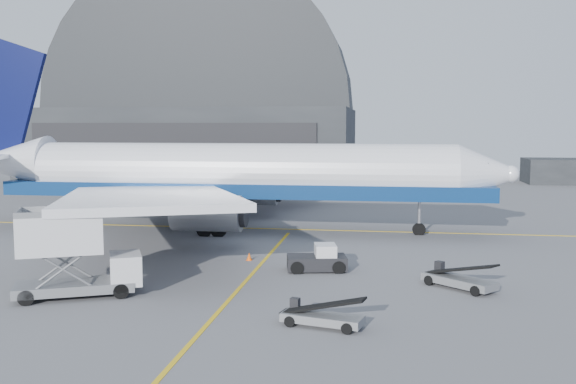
% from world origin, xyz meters
% --- Properties ---
extents(ground, '(200.00, 200.00, 0.00)m').
position_xyz_m(ground, '(0.00, 0.00, 0.00)').
color(ground, '#565659').
rests_on(ground, ground).
extents(taxi_lines, '(80.00, 42.12, 0.02)m').
position_xyz_m(taxi_lines, '(0.00, 12.67, 0.01)').
color(taxi_lines, gold).
rests_on(taxi_lines, ground).
extents(hangar, '(50.00, 28.30, 28.00)m').
position_xyz_m(hangar, '(-22.00, 64.95, 9.54)').
color(hangar, black).
rests_on(hangar, ground).
extents(distant_bldg_a, '(14.00, 8.00, 4.00)m').
position_xyz_m(distant_bldg_a, '(38.00, 72.00, 0.00)').
color(distant_bldg_a, black).
rests_on(distant_bldg_a, ground).
extents(airliner, '(51.68, 50.11, 18.14)m').
position_xyz_m(airliner, '(-6.32, 18.70, 5.07)').
color(airliner, white).
rests_on(airliner, ground).
extents(catering_truck, '(7.17, 5.07, 4.64)m').
position_xyz_m(catering_truck, '(-8.64, -4.54, 2.35)').
color(catering_truck, slate).
rests_on(catering_truck, ground).
extents(pushback_tug, '(4.15, 2.88, 1.77)m').
position_xyz_m(pushback_tug, '(4.07, 3.93, 0.66)').
color(pushback_tug, black).
rests_on(pushback_tug, ground).
extents(belt_loader_a, '(4.20, 2.20, 1.57)m').
position_xyz_m(belt_loader_a, '(5.42, -7.73, 0.48)').
color(belt_loader_a, slate).
rests_on(belt_loader_a, ground).
extents(belt_loader_b, '(4.27, 4.01, 1.78)m').
position_xyz_m(belt_loader_b, '(12.60, 0.50, 0.55)').
color(belt_loader_b, slate).
rests_on(belt_loader_b, ground).
extents(traffic_cone, '(0.38, 0.38, 0.55)m').
position_xyz_m(traffic_cone, '(-1.05, 6.31, 0.26)').
color(traffic_cone, '#FF5808').
rests_on(traffic_cone, ground).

